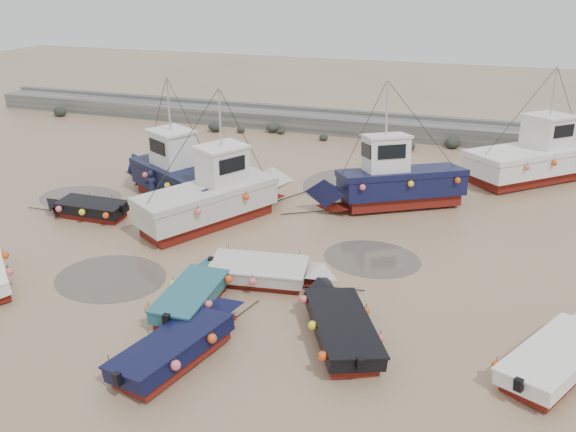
% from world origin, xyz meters
% --- Properties ---
extents(ground, '(120.00, 120.00, 0.00)m').
position_xyz_m(ground, '(0.00, 0.00, 0.00)').
color(ground, '#A5815F').
rests_on(ground, ground).
extents(seawall, '(60.00, 4.92, 1.50)m').
position_xyz_m(seawall, '(0.05, 21.99, 0.63)').
color(seawall, gray).
rests_on(seawall, ground).
extents(puddle_a, '(4.42, 4.42, 0.01)m').
position_xyz_m(puddle_a, '(-3.68, -1.81, 0.00)').
color(puddle_a, '#50473F').
rests_on(puddle_a, ground).
extents(puddle_b, '(4.04, 4.04, 0.01)m').
position_xyz_m(puddle_b, '(5.63, 2.98, 0.00)').
color(puddle_b, '#50473F').
rests_on(puddle_b, ground).
extents(puddle_c, '(4.48, 4.48, 0.01)m').
position_xyz_m(puddle_c, '(-10.19, 4.92, 0.00)').
color(puddle_c, '#50473F').
rests_on(puddle_c, ground).
extents(puddle_d, '(5.69, 5.69, 0.01)m').
position_xyz_m(puddle_d, '(3.11, 11.17, 0.00)').
color(puddle_d, '#50473F').
rests_on(puddle_d, ground).
extents(dinghy_1, '(3.03, 6.15, 1.43)m').
position_xyz_m(dinghy_1, '(1.34, -5.27, 0.54)').
color(dinghy_1, maroon).
rests_on(dinghy_1, ground).
extents(dinghy_2, '(2.08, 5.68, 1.43)m').
position_xyz_m(dinghy_2, '(0.33, -2.47, 0.55)').
color(dinghy_2, maroon).
rests_on(dinghy_2, ground).
extents(dinghy_3, '(4.10, 6.08, 1.43)m').
position_xyz_m(dinghy_3, '(12.31, -2.16, 0.54)').
color(dinghy_3, maroon).
rests_on(dinghy_3, ground).
extents(dinghy_4, '(5.62, 1.84, 1.43)m').
position_xyz_m(dinghy_4, '(-8.26, 2.93, 0.56)').
color(dinghy_4, maroon).
rests_on(dinghy_4, ground).
extents(dinghy_5, '(5.93, 2.38, 1.43)m').
position_xyz_m(dinghy_5, '(2.26, -0.22, 0.55)').
color(dinghy_5, maroon).
rests_on(dinghy_5, ground).
extents(dinghy_6, '(3.67, 5.94, 1.43)m').
position_xyz_m(dinghy_6, '(5.57, -2.68, 0.54)').
color(dinghy_6, maroon).
rests_on(dinghy_6, ground).
extents(cabin_boat_0, '(9.26, 5.96, 6.22)m').
position_xyz_m(cabin_boat_0, '(-5.12, 6.37, 1.35)').
color(cabin_boat_0, maroon).
rests_on(cabin_boat_0, ground).
extents(cabin_boat_1, '(5.96, 9.05, 6.22)m').
position_xyz_m(cabin_boat_1, '(-1.99, 4.53, 1.35)').
color(cabin_boat_1, maroon).
rests_on(cabin_boat_1, ground).
extents(cabin_boat_2, '(8.63, 5.65, 6.22)m').
position_xyz_m(cabin_boat_2, '(5.41, 8.81, 1.37)').
color(cabin_boat_2, maroon).
rests_on(cabin_boat_2, ground).
extents(cabin_boat_3, '(8.91, 8.11, 6.22)m').
position_xyz_m(cabin_boat_3, '(12.77, 15.71, 1.33)').
color(cabin_boat_3, maroon).
rests_on(cabin_boat_3, ground).
extents(person, '(0.77, 0.65, 1.81)m').
position_xyz_m(person, '(-6.08, 5.37, 0.00)').
color(person, '#181C35').
rests_on(person, ground).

